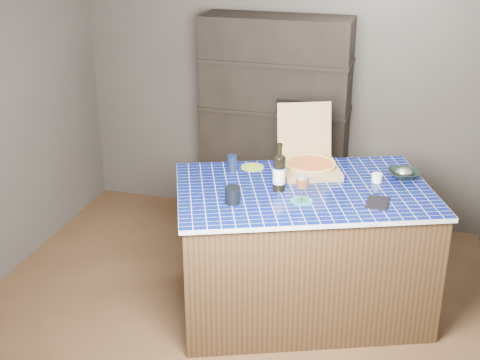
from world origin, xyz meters
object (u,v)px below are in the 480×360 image
(pizza_box, at_px, (309,163))
(wine_glass, at_px, (302,181))
(kitchen_island, at_px, (302,249))
(dvd_case, at_px, (378,202))
(bowl, at_px, (404,174))
(mead_bottle, at_px, (279,172))

(pizza_box, bearing_deg, wine_glass, -106.56)
(kitchen_island, bearing_deg, pizza_box, 73.57)
(wine_glass, relative_size, dvd_case, 1.03)
(bowl, bearing_deg, kitchen_island, -149.27)
(mead_bottle, bearing_deg, pizza_box, 71.05)
(mead_bottle, bearing_deg, bowl, 29.39)
(kitchen_island, height_order, mead_bottle, mead_bottle)
(pizza_box, height_order, wine_glass, pizza_box)
(pizza_box, xyz_separation_m, mead_bottle, (-0.13, -0.38, 0.07))
(dvd_case, distance_m, bowl, 0.49)
(wine_glass, distance_m, dvd_case, 0.49)
(pizza_box, distance_m, bowl, 0.64)
(pizza_box, relative_size, bowl, 2.82)
(kitchen_island, height_order, bowl, bowl)
(pizza_box, height_order, bowl, pizza_box)
(mead_bottle, xyz_separation_m, wine_glass, (0.18, -0.13, 0.01))
(pizza_box, height_order, dvd_case, pizza_box)
(kitchen_island, height_order, dvd_case, dvd_case)
(bowl, bearing_deg, pizza_box, -175.18)
(kitchen_island, relative_size, wine_glass, 9.97)
(kitchen_island, bearing_deg, wine_glass, -105.47)
(pizza_box, height_order, mead_bottle, pizza_box)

